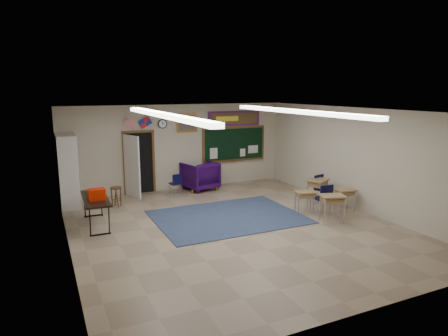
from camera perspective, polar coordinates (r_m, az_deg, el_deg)
name	(u,v)px	position (r m, az deg, el deg)	size (l,w,h in m)	color
floor	(234,227)	(10.49, 1.48, -8.41)	(9.00, 9.00, 0.00)	gray
back_wall	(178,147)	(14.20, -6.60, 2.96)	(8.00, 0.04, 3.00)	#B1A68F
front_wall	(366,224)	(6.51, 19.59, -7.56)	(8.00, 0.04, 3.00)	#B1A68F
left_wall	(65,186)	(9.08, -21.74, -2.46)	(0.04, 9.00, 3.00)	#B1A68F
right_wall	(356,159)	(12.37, 18.36, 1.23)	(0.04, 9.00, 3.00)	#B1A68F
ceiling	(235,111)	(9.89, 1.56, 8.19)	(8.00, 9.00, 0.04)	silver
area_rug	(228,217)	(11.25, 0.57, -6.97)	(4.00, 3.00, 0.02)	#2E3B59
fluorescent_strips	(235,113)	(9.90, 1.56, 7.84)	(3.86, 6.00, 0.10)	white
doorway	(137,164)	(13.73, -12.31, 0.62)	(1.10, 0.89, 2.16)	black
chalkboard	(234,145)	(15.00, 1.47, 3.33)	(2.55, 0.14, 1.30)	brown
bulletin_board	(234,118)	(14.90, 1.48, 7.09)	(2.10, 0.05, 0.55)	#9F190D
framed_art_print	(187,123)	(14.18, -5.28, 6.43)	(0.75, 0.05, 0.65)	#91641C
wall_clock	(162,124)	(13.91, -8.79, 6.26)	(0.32, 0.05, 0.32)	black
wall_flags	(138,121)	(13.66, -12.22, 6.59)	(1.16, 0.06, 0.70)	red
storage_cabinet	(68,171)	(12.94, -21.40, -0.36)	(0.59, 1.25, 2.20)	silver
wingback_armchair	(200,176)	(14.19, -3.44, -1.11)	(1.06, 1.10, 1.00)	#1F0538
student_chair_reading	(175,184)	(13.60, -6.97, -2.29)	(0.36, 0.36, 0.73)	black
student_chair_desk_a	(322,199)	(11.68, 13.84, -4.35)	(0.45, 0.45, 0.91)	black
student_chair_desk_b	(323,190)	(12.74, 14.01, -3.07)	(0.45, 0.45, 0.90)	black
student_desk_front_left	(305,201)	(11.68, 11.48, -4.67)	(0.65, 0.56, 0.66)	olive
student_desk_front_right	(318,191)	(12.57, 13.23, -3.19)	(0.85, 0.79, 0.82)	olive
student_desk_back_left	(332,207)	(11.04, 15.16, -5.46)	(0.75, 0.65, 0.76)	olive
student_desk_back_right	(345,199)	(12.17, 16.87, -4.27)	(0.60, 0.48, 0.67)	olive
folding_table	(96,210)	(11.00, -17.82, -5.75)	(0.66, 1.84, 1.04)	black
wooden_stool	(116,197)	(12.58, -15.14, -3.95)	(0.34, 0.34, 0.60)	#4D2A17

